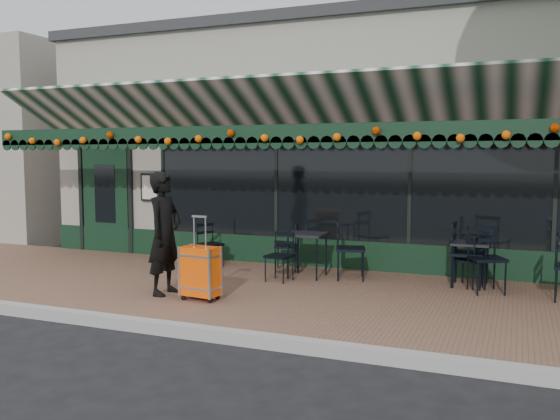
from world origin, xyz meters
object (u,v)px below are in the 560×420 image
at_px(chair_a_front, 487,259).
at_px(chair_solo, 210,245).
at_px(woman, 165,233).
at_px(chair_a_right, 468,254).
at_px(cafe_table_a, 471,247).
at_px(chair_b_right, 351,250).
at_px(chair_b_front, 279,257).
at_px(cafe_table_b, 307,238).
at_px(suitcase, 200,272).
at_px(chair_b_left, 286,247).
at_px(chair_a_left, 468,261).

bearing_deg(chair_a_front, chair_solo, 152.02).
relative_size(woman, chair_a_right, 1.78).
distance_m(cafe_table_a, chair_b_right, 1.83).
bearing_deg(chair_solo, chair_a_right, -61.35).
relative_size(cafe_table_a, chair_b_front, 0.86).
height_order(cafe_table_b, chair_solo, chair_solo).
bearing_deg(chair_a_front, suitcase, -175.94).
relative_size(woman, chair_b_left, 2.13).
distance_m(chair_a_front, chair_b_right, 2.08).
bearing_deg(chair_b_left, chair_solo, -97.16).
bearing_deg(woman, cafe_table_b, -37.67).
distance_m(woman, cafe_table_a, 4.56).
xyz_separation_m(chair_b_left, chair_b_right, (1.23, -0.32, 0.07)).
distance_m(suitcase, chair_a_right, 4.01).
bearing_deg(cafe_table_a, chair_solo, -179.44).
distance_m(suitcase, chair_solo, 2.49).
height_order(chair_b_front, chair_solo, same).
height_order(chair_b_left, chair_solo, chair_b_left).
bearing_deg(chair_solo, woman, -139.77).
distance_m(chair_b_left, chair_b_right, 1.27).
distance_m(cafe_table_a, chair_a_right, 0.13).
bearing_deg(chair_a_right, woman, 119.27).
xyz_separation_m(cafe_table_a, cafe_table_b, (-2.52, -0.27, 0.04)).
bearing_deg(chair_b_left, suitcase, -22.18).
distance_m(chair_a_left, chair_a_front, 0.41).
xyz_separation_m(chair_a_front, chair_b_front, (-3.07, -0.39, -0.09)).
xyz_separation_m(chair_a_left, chair_a_right, (-0.01, 0.01, 0.10)).
xyz_separation_m(chair_a_left, chair_b_front, (-2.79, -0.69, -0.01)).
bearing_deg(chair_a_left, cafe_table_b, -63.49).
relative_size(cafe_table_b, chair_b_right, 0.75).
height_order(suitcase, chair_b_left, suitcase).
xyz_separation_m(chair_a_left, chair_a_front, (0.28, -0.29, 0.09)).
bearing_deg(woman, chair_b_front, -39.37).
height_order(cafe_table_a, chair_b_right, chair_b_right).
bearing_deg(suitcase, cafe_table_a, 41.04).
distance_m(suitcase, cafe_table_b, 2.20).
bearing_deg(woman, cafe_table_a, -61.14).
bearing_deg(cafe_table_b, woman, -128.16).
bearing_deg(chair_b_left, chair_a_right, 71.40).
distance_m(chair_b_right, chair_solo, 2.62).
relative_size(woman, chair_solo, 2.24).
bearing_deg(woman, chair_a_front, -66.48).
height_order(cafe_table_b, chair_a_right, chair_a_right).
bearing_deg(chair_a_left, woman, -40.52).
bearing_deg(chair_b_right, cafe_table_a, -100.60).
height_order(woman, cafe_table_b, woman).
xyz_separation_m(cafe_table_b, chair_a_front, (2.77, -0.08, -0.16)).
distance_m(woman, chair_b_front, 1.91).
distance_m(cafe_table_b, chair_a_left, 2.51).
relative_size(chair_b_left, chair_solo, 1.05).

